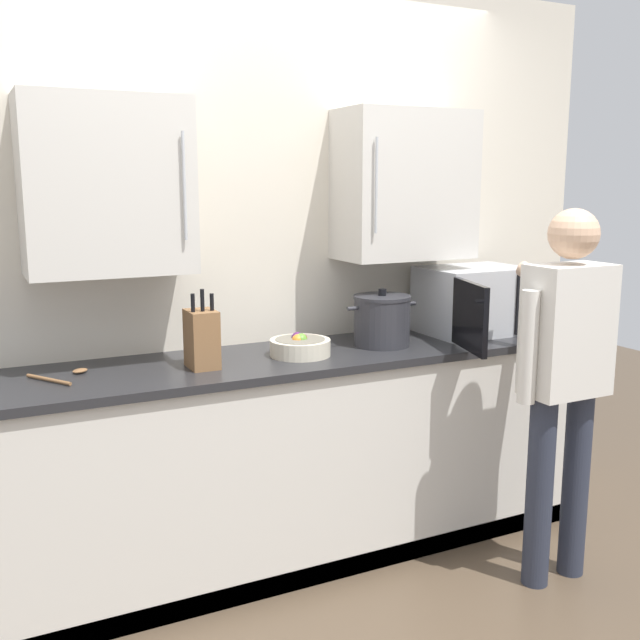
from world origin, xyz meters
name	(u,v)px	position (x,y,z in m)	size (l,w,h in m)	color
back_wall_tiled	(257,247)	(0.00, 1.17, 1.37)	(3.66, 0.44, 2.58)	beige
counter_unit	(285,459)	(0.00, 0.87, 0.46)	(2.94, 0.60, 0.93)	beige
microwave_oven	(470,301)	(1.00, 0.90, 1.09)	(0.60, 0.71, 0.32)	#B7BABF
wooden_spoon	(65,375)	(-0.89, 0.91, 0.94)	(0.23, 0.22, 0.02)	brown
stock_pot	(382,320)	(0.48, 0.86, 1.05)	(0.35, 0.26, 0.26)	#2D2D33
knife_block	(202,339)	(-0.37, 0.83, 1.05)	(0.11, 0.15, 0.32)	brown
fruit_bowl	(300,346)	(0.06, 0.84, 0.97)	(0.26, 0.26, 0.10)	beige
person_figure	(564,365)	(0.95, 0.21, 0.93)	(0.44, 0.51, 1.56)	#282D3D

